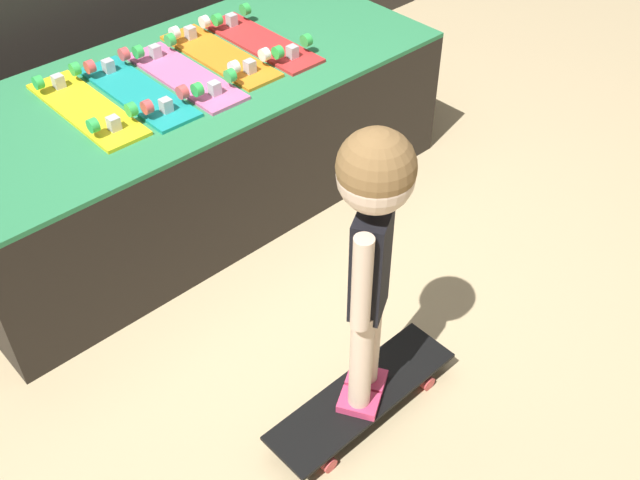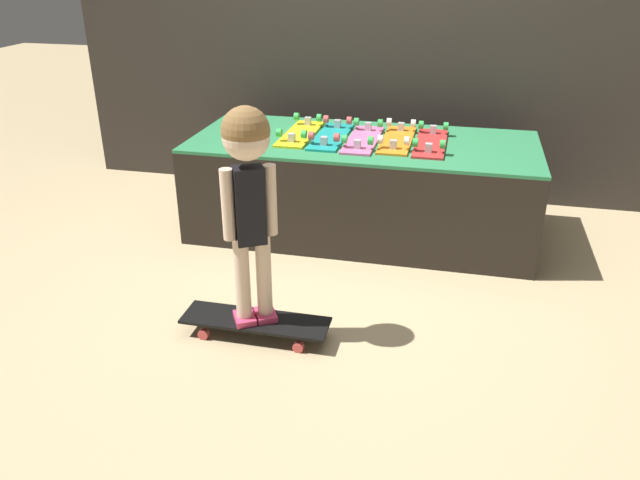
# 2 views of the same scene
# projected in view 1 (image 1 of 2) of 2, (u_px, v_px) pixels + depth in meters

# --- Properties ---
(ground_plane) EXTENTS (16.00, 16.00, 0.00)m
(ground_plane) POSITION_uv_depth(u_px,v_px,m) (287.00, 264.00, 3.11)
(ground_plane) COLOR tan
(display_rack) EXTENTS (2.17, 0.94, 0.62)m
(display_rack) POSITION_uv_depth(u_px,v_px,m) (191.00, 140.00, 3.25)
(display_rack) COLOR black
(display_rack) RESTS_ON ground_plane
(skateboard_yellow_on_rack) EXTENTS (0.19, 0.63, 0.09)m
(skateboard_yellow_on_rack) POSITION_uv_depth(u_px,v_px,m) (86.00, 106.00, 2.84)
(skateboard_yellow_on_rack) COLOR yellow
(skateboard_yellow_on_rack) RESTS_ON display_rack
(skateboard_teal_on_rack) EXTENTS (0.19, 0.63, 0.09)m
(skateboard_teal_on_rack) POSITION_uv_depth(u_px,v_px,m) (137.00, 90.00, 2.93)
(skateboard_teal_on_rack) COLOR teal
(skateboard_teal_on_rack) RESTS_ON display_rack
(skateboard_pink_on_rack) EXTENTS (0.19, 0.63, 0.09)m
(skateboard_pink_on_rack) POSITION_uv_depth(u_px,v_px,m) (184.00, 74.00, 3.02)
(skateboard_pink_on_rack) COLOR pink
(skateboard_pink_on_rack) RESTS_ON display_rack
(skateboard_orange_on_rack) EXTENTS (0.19, 0.63, 0.09)m
(skateboard_orange_on_rack) POSITION_uv_depth(u_px,v_px,m) (219.00, 53.00, 3.15)
(skateboard_orange_on_rack) COLOR orange
(skateboard_orange_on_rack) RESTS_ON display_rack
(skateboard_red_on_rack) EXTENTS (0.19, 0.63, 0.09)m
(skateboard_red_on_rack) POSITION_uv_depth(u_px,v_px,m) (261.00, 40.00, 3.25)
(skateboard_red_on_rack) COLOR red
(skateboard_red_on_rack) RESTS_ON display_rack
(skateboard_on_floor) EXTENTS (0.72, 0.20, 0.09)m
(skateboard_on_floor) POSITION_uv_depth(u_px,v_px,m) (362.00, 397.00, 2.52)
(skateboard_on_floor) COLOR black
(skateboard_on_floor) RESTS_ON ground_plane
(child) EXTENTS (0.24, 0.21, 1.04)m
(child) POSITION_uv_depth(u_px,v_px,m) (373.00, 229.00, 2.03)
(child) COLOR #E03D6B
(child) RESTS_ON skateboard_on_floor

